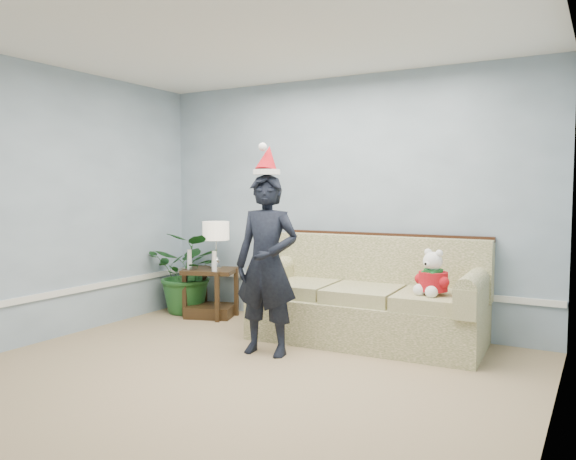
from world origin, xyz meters
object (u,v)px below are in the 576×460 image
(sofa, at_px, (368,303))
(table_lamp, at_px, (216,233))
(teddy_bear, at_px, (433,278))
(man, at_px, (267,265))
(side_table, at_px, (211,298))
(houseplant, at_px, (189,272))

(sofa, bearing_deg, table_lamp, 174.44)
(table_lamp, xyz_separation_m, teddy_bear, (2.62, -0.29, -0.29))
(sofa, relative_size, teddy_bear, 5.38)
(sofa, relative_size, man, 1.39)
(side_table, distance_m, teddy_bear, 2.73)
(table_lamp, height_order, teddy_bear, table_lamp)
(sofa, bearing_deg, man, -127.81)
(side_table, bearing_deg, man, -34.77)
(side_table, distance_m, table_lamp, 0.77)
(table_lamp, relative_size, houseplant, 0.56)
(man, bearing_deg, houseplant, 143.76)
(sofa, bearing_deg, side_table, 175.68)
(sofa, bearing_deg, teddy_bear, -18.69)
(houseplant, xyz_separation_m, man, (1.71, -0.98, 0.32))
(houseplant, distance_m, teddy_bear, 3.04)
(side_table, relative_size, man, 0.44)
(man, bearing_deg, table_lamp, 136.53)
(table_lamp, distance_m, man, 1.65)
(sofa, relative_size, table_lamp, 4.09)
(side_table, bearing_deg, table_lamp, 37.26)
(man, xyz_separation_m, teddy_bear, (1.31, 0.70, -0.12))
(man, bearing_deg, sofa, 48.46)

